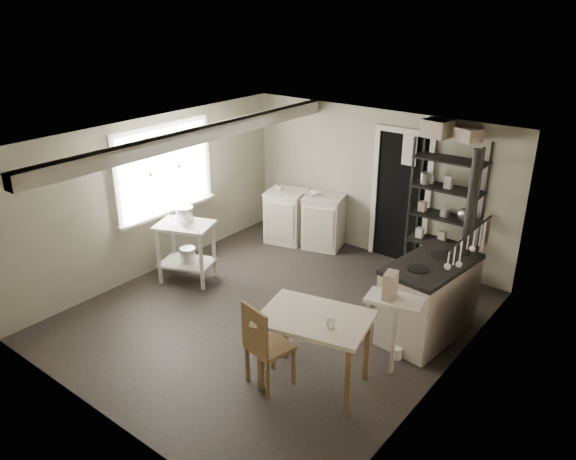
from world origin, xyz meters
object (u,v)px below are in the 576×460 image
Objects in this scene: work_table at (314,354)px; flour_sack at (428,274)px; stove at (428,303)px; prep_table at (187,255)px; shelf_rack at (444,217)px; base_cabinets at (305,217)px; chair at (270,344)px; stockpot at (185,216)px.

flour_sack is (0.05, 2.68, -0.14)m from work_table.
flour_sack is (-0.47, 1.06, -0.20)m from stove.
prep_table is 3.44m from flour_sack.
shelf_rack is 1.87× the size of work_table.
prep_table is 0.66× the size of base_cabinets.
chair is (1.90, -3.16, 0.02)m from base_cabinets.
prep_table is 0.70× the size of stove.
stockpot reaches higher than base_cabinets.
base_cabinets is (0.56, 2.09, 0.06)m from prep_table.
shelf_rack reaches higher than chair.
stove is at bearing 11.39° from stockpot.
stove is (3.36, 0.81, 0.04)m from prep_table.
chair is at bearing -75.68° from base_cabinets.
stockpot reaches higher than work_table.
flour_sack is at bearing 30.46° from stockpot.
chair is at bearing -24.79° from stockpot.
prep_table reaches higher than flour_sack.
shelf_rack reaches higher than stove.
shelf_rack is at bearing 95.37° from flour_sack.
stockpot is 0.27× the size of chair.
stove reaches higher than flour_sack.
base_cabinets is (0.67, 1.98, -0.48)m from stockpot.
work_table is 2.10× the size of flour_sack.
stove is 2.38× the size of flour_sack.
chair is (-0.90, -1.88, 0.04)m from stove.
prep_table is 0.79× the size of work_table.
chair is at bearing -109.35° from stove.
shelf_rack reaches higher than prep_table.
shelf_rack reaches higher than flour_sack.
flour_sack is at bearing 120.23° from stove.
base_cabinets is 1.34× the size of chair.
prep_table is 2.16m from base_cabinets.
stove reaches higher than prep_table.
base_cabinets is at bearing 128.14° from work_table.
shelf_rack is at bearing 115.05° from stove.
flour_sack is at bearing 93.74° from chair.
flour_sack is at bearing 88.93° from work_table.
base_cabinets is 2.34m from flour_sack.
prep_table is at bearing -45.38° from stockpot.
stove is 1.70m from work_table.
chair is at bearing -144.74° from work_table.
flour_sack is at bearing -86.15° from shelf_rack.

